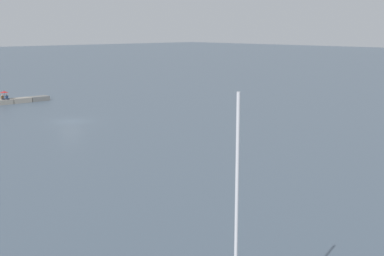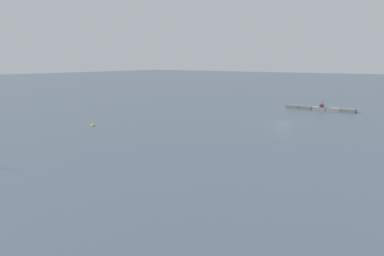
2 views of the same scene
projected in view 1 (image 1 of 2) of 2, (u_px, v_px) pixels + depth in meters
ground_plane at (71, 122)px, 63.22m from camera, size 500.00×500.00×0.00m
seawall_pier at (2, 102)px, 77.21m from camera, size 14.40×1.63×0.71m
person_seated_blue_left at (7, 98)px, 77.42m from camera, size 0.44×0.63×0.73m
person_seated_brown_right at (3, 98)px, 77.20m from camera, size 0.44×0.63×0.73m
umbrella_open_red at (4, 92)px, 77.21m from camera, size 1.17×1.17×1.26m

